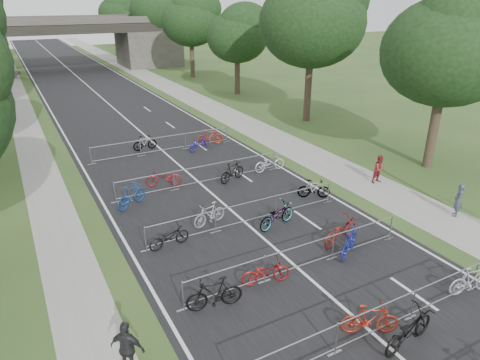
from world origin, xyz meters
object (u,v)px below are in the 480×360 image
object	(u,v)px
overpass_bridge	(66,44)
pedestrian_c	(128,348)
pedestrian_b	(380,169)
pedestrian_a	(458,200)

from	to	relation	value
overpass_bridge	pedestrian_c	bearing A→B (deg)	-96.97
overpass_bridge	pedestrian_c	size ratio (longest dim) A/B	18.82
pedestrian_b	pedestrian_a	bearing A→B (deg)	-86.09
pedestrian_a	pedestrian_b	world-z (taller)	pedestrian_a
overpass_bridge	pedestrian_b	xyz separation A→B (m)	(8.62, -49.37, -2.76)
overpass_bridge	pedestrian_b	world-z (taller)	overpass_bridge
pedestrian_c	overpass_bridge	bearing A→B (deg)	-54.74
overpass_bridge	pedestrian_a	bearing A→B (deg)	-80.65
overpass_bridge	pedestrian_a	distance (m)	54.74
pedestrian_a	pedestrian_b	bearing A→B (deg)	-129.40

